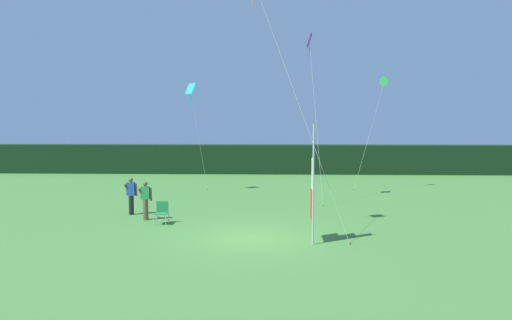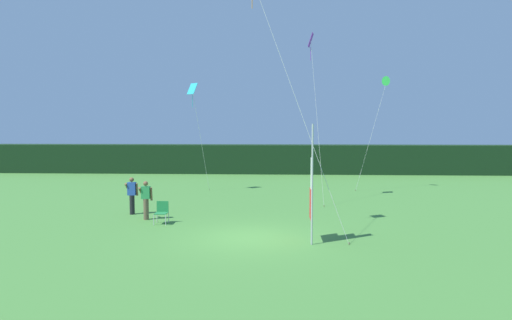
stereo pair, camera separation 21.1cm
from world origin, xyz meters
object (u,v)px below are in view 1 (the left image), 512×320
at_px(banner_flag, 312,186).
at_px(kite_cyan_diamond_2, 191,95).
at_px(folding_chair, 162,211).
at_px(kite_purple_diamond_1, 310,52).
at_px(person_near_banner, 146,199).
at_px(kite_orange_diamond_0, 261,2).
at_px(kite_green_delta_3, 384,82).
at_px(person_mid_field, 131,195).

distance_m(banner_flag, kite_cyan_diamond_2, 13.67).
height_order(folding_chair, kite_purple_diamond_1, kite_purple_diamond_1).
xyz_separation_m(person_near_banner, kite_purple_diamond_1, (7.27, 5.41, 6.93)).
xyz_separation_m(person_near_banner, folding_chair, (0.86, -0.72, -0.36)).
distance_m(kite_orange_diamond_0, kite_green_delta_3, 14.15).
bearing_deg(kite_purple_diamond_1, banner_flag, -93.95).
bearing_deg(folding_chair, banner_flag, -24.66).
xyz_separation_m(person_mid_field, kite_green_delta_3, (13.17, 8.72, 5.79)).
relative_size(person_near_banner, kite_orange_diamond_0, 0.17).
bearing_deg(kite_purple_diamond_1, person_mid_field, -152.36).
xyz_separation_m(kite_orange_diamond_0, kite_green_delta_3, (7.32, 12.00, -1.62)).
height_order(banner_flag, kite_green_delta_3, kite_green_delta_3).
height_order(banner_flag, person_mid_field, banner_flag).
xyz_separation_m(person_near_banner, person_mid_field, (-0.96, 1.09, 0.02)).
distance_m(banner_flag, folding_chair, 6.54).
relative_size(person_mid_field, kite_cyan_diamond_2, 0.26).
bearing_deg(person_near_banner, kite_green_delta_3, 38.79).
relative_size(banner_flag, person_mid_field, 2.40).
relative_size(person_near_banner, kite_purple_diamond_1, 0.19).
xyz_separation_m(folding_chair, kite_purple_diamond_1, (6.41, 6.13, 7.28)).
bearing_deg(person_near_banner, folding_chair, -40.05).
height_order(banner_flag, folding_chair, banner_flag).
distance_m(banner_flag, kite_orange_diamond_0, 6.73).
xyz_separation_m(banner_flag, person_mid_field, (-7.63, 4.48, -1.03)).
bearing_deg(kite_orange_diamond_0, person_mid_field, 150.73).
bearing_deg(banner_flag, kite_orange_diamond_0, 145.87).
height_order(person_near_banner, kite_orange_diamond_0, kite_orange_diamond_0).
xyz_separation_m(folding_chair, kite_cyan_diamond_2, (-0.37, 8.89, 5.29)).
distance_m(kite_orange_diamond_0, kite_purple_diamond_1, 7.97).
bearing_deg(person_near_banner, banner_flag, -26.94).
distance_m(kite_cyan_diamond_2, kite_green_delta_3, 11.87).
bearing_deg(kite_cyan_diamond_2, folding_chair, -87.61).
bearing_deg(kite_cyan_diamond_2, kite_green_delta_3, 7.99).
height_order(person_near_banner, kite_green_delta_3, kite_green_delta_3).
height_order(person_near_banner, kite_cyan_diamond_2, kite_cyan_diamond_2).
height_order(kite_cyan_diamond_2, kite_green_delta_3, kite_green_delta_3).
bearing_deg(kite_cyan_diamond_2, kite_orange_diamond_0, -66.95).
bearing_deg(banner_flag, person_near_banner, 153.06).
bearing_deg(folding_chair, kite_purple_diamond_1, 43.69).
bearing_deg(folding_chair, person_mid_field, 135.06).
distance_m(banner_flag, person_near_banner, 7.55).
xyz_separation_m(person_near_banner, kite_green_delta_3, (12.21, 9.81, 5.81)).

